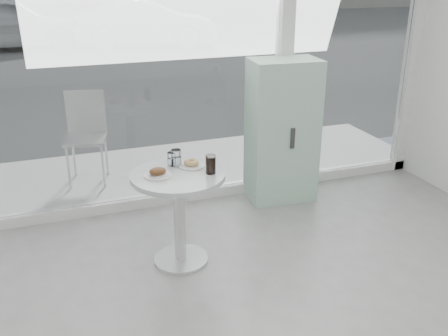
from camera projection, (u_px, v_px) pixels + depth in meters
name	position (u px, v px, depth m)	size (l,w,h in m)	color
storefront	(204.00, 27.00, 4.56)	(5.00, 0.14, 3.00)	white
main_table	(179.00, 200.00, 3.85)	(0.72, 0.72, 0.77)	silver
patio_deck	(180.00, 168.00, 5.86)	(5.60, 1.60, 0.05)	beige
street	(84.00, 39.00, 16.52)	(40.00, 24.00, 0.00)	#333333
mint_cabinet	(282.00, 131.00, 4.93)	(0.69, 0.49, 1.42)	#9DC8B1
patio_chair	(86.00, 131.00, 5.32)	(0.50, 0.50, 0.96)	silver
car_white	(9.00, 23.00, 14.13)	(1.76, 4.36, 1.49)	silver
car_silver	(147.00, 24.00, 14.58)	(1.40, 4.01, 1.32)	#A8ABB0
plate_fritter	(158.00, 173.00, 3.71)	(0.21, 0.21, 0.07)	silver
plate_donut	(191.00, 164.00, 3.90)	(0.20, 0.20, 0.05)	silver
water_tumbler_a	(172.00, 160.00, 3.91)	(0.07, 0.07, 0.11)	white
water_tumbler_b	(176.00, 159.00, 3.90)	(0.08, 0.08, 0.13)	white
cola_glass	(211.00, 165.00, 3.75)	(0.08, 0.08, 0.15)	white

